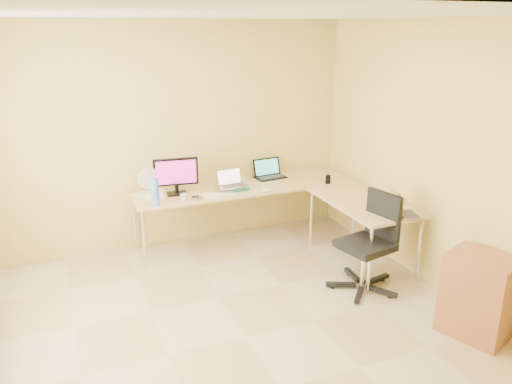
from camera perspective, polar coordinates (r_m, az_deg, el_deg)
name	(u,v)px	position (r m, az deg, el deg)	size (l,w,h in m)	color
floor	(246,337)	(4.51, -1.18, -15.93)	(4.50, 4.50, 0.00)	tan
ceiling	(243,15)	(3.74, -1.46, 19.24)	(4.50, 4.50, 0.00)	white
wall_back	(175,136)	(6.02, -9.10, 6.17)	(4.50, 4.50, 0.00)	tan
wall_front	(455,362)	(2.20, 21.41, -17.31)	(4.50, 4.50, 0.00)	tan
wall_right	(456,165)	(5.05, 21.54, 2.80)	(4.50, 4.50, 0.00)	tan
desk_main	(246,214)	(6.12, -1.16, -2.53)	(2.65, 0.70, 0.73)	tan
desk_return	(361,232)	(5.72, 11.72, -4.44)	(0.70, 1.30, 0.73)	tan
monitor	(176,176)	(5.70, -8.94, 1.75)	(0.49, 0.16, 0.42)	black
book_stack	(237,186)	(5.91, -2.19, 0.68)	(0.21, 0.28, 0.05)	#1C8E73
laptop_center	(232,179)	(5.77, -2.73, 1.50)	(0.30, 0.23, 0.20)	#A8A8AD
laptop_black	(270,169)	(6.27, 1.60, 2.62)	(0.37, 0.27, 0.23)	black
keyboard	(218,195)	(5.66, -4.27, -0.31)	(0.39, 0.11, 0.02)	white
mouse	(266,190)	(5.78, 1.16, 0.25)	(0.11, 0.07, 0.04)	silver
mug	(184,198)	(5.49, -8.03, -0.65)	(0.09, 0.09, 0.09)	silver
cd_stack	(198,198)	(5.55, -6.57, -0.69)	(0.13, 0.13, 0.03)	silver
water_bottle	(155,192)	(5.39, -11.26, -0.04)	(0.08, 0.08, 0.30)	#457ED4
papers	(149,195)	(5.79, -11.94, -0.29)	(0.23, 0.33, 0.01)	white
white_box	(155,194)	(5.69, -11.26, -0.26)	(0.19, 0.14, 0.07)	beige
desk_fan	(148,183)	(5.71, -11.96, 0.99)	(0.24, 0.24, 0.30)	silver
black_cup	(328,179)	(6.12, 8.07, 1.42)	(0.06, 0.06, 0.10)	black
laptop_return	(407,205)	(5.23, 16.58, -1.42)	(0.27, 0.34, 0.23)	silver
office_chair	(365,243)	(5.12, 12.16, -5.60)	(0.59, 0.59, 0.99)	black
cabinet	(479,296)	(4.77, 23.69, -10.58)	(0.43, 0.53, 0.73)	brown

